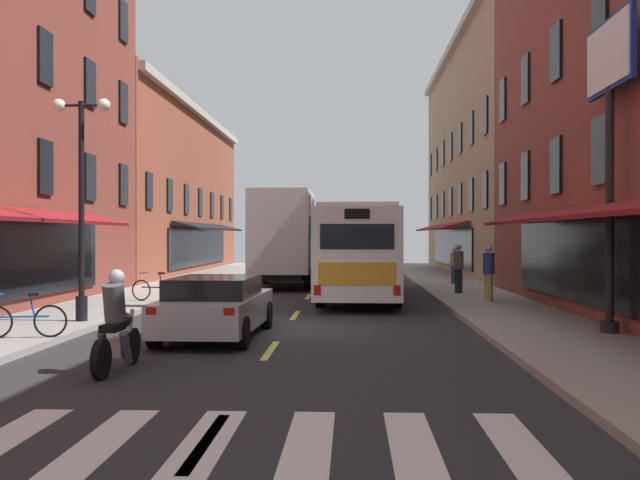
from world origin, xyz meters
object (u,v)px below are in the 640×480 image
Objects in this scene: motorcycle_rider at (117,328)px; bicycle_near at (156,289)px; pedestrian_rear at (459,268)px; billboard_sign at (610,94)px; bicycle_mid at (23,320)px; box_truck at (285,239)px; sedan_near at (296,263)px; street_lamp_twin at (81,198)px; pedestrian_mid at (489,272)px; pedestrian_far at (454,265)px; sedan_mid at (216,306)px; transit_bus at (361,251)px.

bicycle_near is (-2.39, 11.77, -0.21)m from motorcycle_rider.
pedestrian_rear is at bearing 20.68° from bicycle_near.
motorcycle_rider is 1.24× the size of bicycle_near.
bicycle_mid is at bearing -173.63° from billboard_sign.
sedan_near is (-0.21, 9.74, -1.36)m from box_truck.
street_lamp_twin is (-2.74, 6.05, 2.41)m from motorcycle_rider.
pedestrian_far is (0.13, 9.02, -0.12)m from pedestrian_mid.
pedestrian_mid is at bearing 56.01° from motorcycle_rider.
pedestrian_mid is at bearing 47.23° from sedan_mid.
billboard_sign is 17.32m from pedestrian_far.
transit_bus is at bearing 168.98° from pedestrian_far.
sedan_near is at bearing 90.30° from sedan_mid.
sedan_near is at bearing 91.24° from box_truck.
street_lamp_twin is at bearing -98.18° from sedan_near.
bicycle_near is (-6.52, -3.40, -1.17)m from transit_bus.
pedestrian_far is (10.64, 9.28, 0.44)m from bicycle_near.
billboard_sign is at bearing -64.58° from transit_bus.
sedan_mid is 13.26m from pedestrian_rear.
box_truck is 1.56× the size of sedan_near.
box_truck is 8.35m from pedestrian_rear.
sedan_mid is at bearing 148.19° from pedestrian_rear.
sedan_near is at bearing -74.42° from pedestrian_mid.
sedan_mid is at bearing -27.24° from street_lamp_twin.
street_lamp_twin is (0.08, 3.10, 2.62)m from bicycle_mid.
street_lamp_twin is at bearing 171.73° from billboard_sign.
bicycle_near is at bearing 147.41° from billboard_sign.
motorcycle_rider is at bearing -46.29° from bicycle_mid.
sedan_mid is (-0.07, -16.21, -1.37)m from box_truck.
pedestrian_rear is (-0.45, 3.53, -0.01)m from pedestrian_mid.
bicycle_mid is (-3.76, -17.45, -1.56)m from box_truck.
transit_bus reaches higher than sedan_mid.
bicycle_mid is at bearing -119.62° from transit_bus.
transit_bus is 7.99× the size of pedestrian_far.
pedestrian_far is 0.29× the size of street_lamp_twin.
street_lamp_twin is (-3.60, 1.86, 2.43)m from sedan_mid.
bicycle_near is at bearing 155.09° from pedestrian_far.
billboard_sign reaches higher than transit_bus.
pedestrian_mid is 9.02m from pedestrian_far.
bicycle_mid is (-3.54, -27.19, -0.19)m from sedan_near.
bicycle_near and bicycle_mid have the same top height.
sedan_mid is at bearing -179.27° from billboard_sign.
street_lamp_twin reaches higher than pedestrian_far.
box_truck is at bearing -55.99° from pedestrian_mid.
pedestrian_mid is at bearing 28.87° from street_lamp_twin.
transit_bus is 2.61× the size of sedan_mid.
pedestrian_mid is 1.14× the size of pedestrian_far.
billboard_sign reaches higher than pedestrian_mid.
bicycle_mid is (-3.68, -1.24, -0.18)m from sedan_mid.
sedan_near is 25.95m from sedan_mid.
motorcycle_rider is (-0.93, -20.40, -1.35)m from box_truck.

